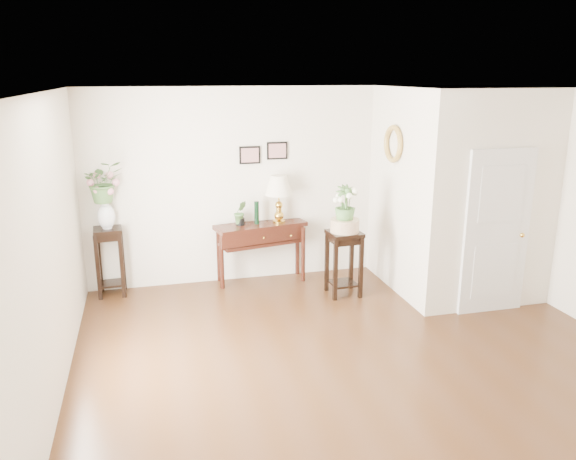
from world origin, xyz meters
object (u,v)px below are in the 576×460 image
object	(u,v)px
table_lamp	(279,199)
plant_stand_a	(110,262)
console_table	(261,253)
plant_stand_b	(344,263)

from	to	relation	value
table_lamp	plant_stand_a	xyz separation A→B (m)	(-2.38, 0.00, -0.75)
console_table	table_lamp	size ratio (longest dim) A/B	1.88
console_table	plant_stand_a	xyz separation A→B (m)	(-2.11, 0.00, 0.04)
table_lamp	plant_stand_b	xyz separation A→B (m)	(0.72, -0.79, -0.78)
plant_stand_b	table_lamp	bearing A→B (deg)	132.55
table_lamp	plant_stand_b	distance (m)	1.32
console_table	plant_stand_b	bearing A→B (deg)	-49.93
console_table	table_lamp	bearing A→B (deg)	-11.61
console_table	table_lamp	world-z (taller)	table_lamp
table_lamp	plant_stand_a	bearing A→B (deg)	180.00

